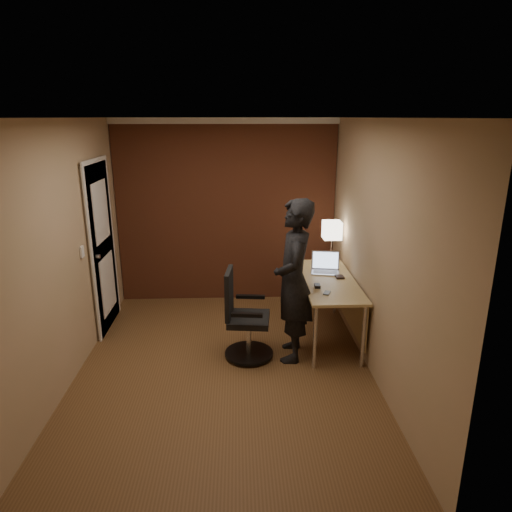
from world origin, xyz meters
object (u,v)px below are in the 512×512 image
at_px(desk, 334,289).
at_px(wallet, 340,277).
at_px(phone, 327,293).
at_px(laptop, 325,266).
at_px(mouse, 317,286).
at_px(office_chair, 243,320).
at_px(person, 294,281).
at_px(desk_lamp, 332,231).

xyz_separation_m(desk, wallet, (0.07, 0.04, 0.14)).
bearing_deg(phone, laptop, 103.77).
relative_size(mouse, office_chair, 0.10).
xyz_separation_m(desk, office_chair, (-1.05, -0.41, -0.17)).
height_order(mouse, wallet, mouse).
bearing_deg(laptop, wallet, -61.39).
relative_size(mouse, phone, 0.87).
distance_m(mouse, office_chair, 0.89).
bearing_deg(person, desk_lamp, 156.09).
height_order(desk, laptop, laptop).
xyz_separation_m(laptop, phone, (-0.11, -0.71, -0.06)).
relative_size(office_chair, person, 0.56).
xyz_separation_m(mouse, wallet, (0.31, 0.29, -0.01)).
distance_m(desk, mouse, 0.38).
distance_m(office_chair, person, 0.69).
xyz_separation_m(desk, phone, (-0.17, -0.43, 0.13)).
distance_m(laptop, person, 0.84).
relative_size(desk, phone, 13.04).
height_order(phone, person, person).
bearing_deg(office_chair, phone, -1.26).
xyz_separation_m(laptop, mouse, (-0.18, -0.53, -0.05)).
relative_size(laptop, person, 0.21).
bearing_deg(mouse, desk, 49.15).
height_order(desk_lamp, mouse, desk_lamp).
distance_m(desk, person, 0.72).
bearing_deg(phone, person, -159.32).
height_order(office_chair, person, person).
bearing_deg(wallet, laptop, 118.61).
height_order(desk_lamp, wallet, desk_lamp).
bearing_deg(mouse, office_chair, -166.20).
relative_size(wallet, office_chair, 0.11).
relative_size(desk, desk_lamp, 2.80).
bearing_deg(laptop, office_chair, -145.45).
bearing_deg(wallet, office_chair, -157.97).
xyz_separation_m(desk_lamp, person, (-0.60, -1.04, -0.28)).
bearing_deg(desk, mouse, -133.51).
distance_m(phone, wallet, 0.53).
height_order(desk_lamp, phone, desk_lamp).
relative_size(desk, person, 0.86).
distance_m(desk, phone, 0.48).
distance_m(phone, person, 0.38).
relative_size(desk, wallet, 13.64).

